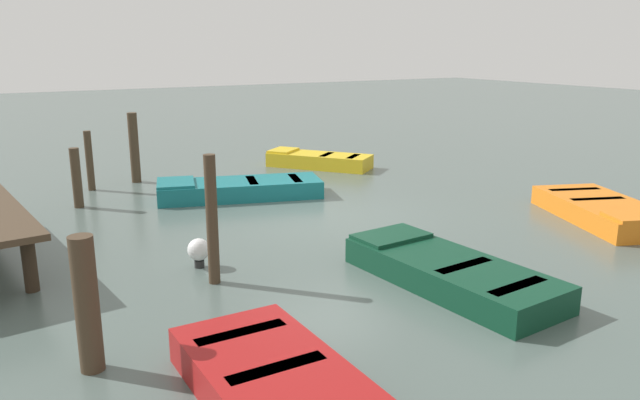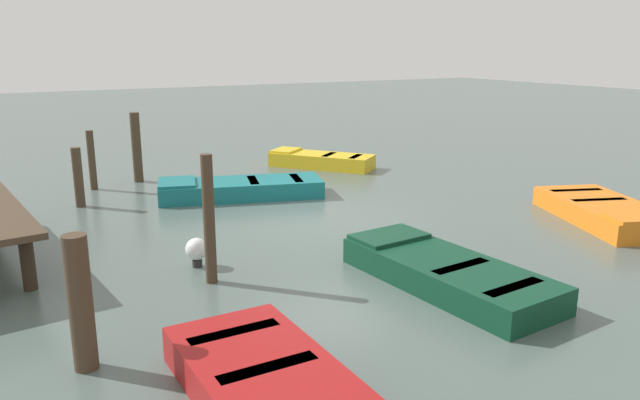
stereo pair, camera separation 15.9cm
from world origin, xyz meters
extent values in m
plane|color=#4C5B56|center=(0.00, 0.00, 0.00)|extent=(80.00, 80.00, 0.00)
cylinder|color=#2E2318|center=(-1.37, 5.64, 0.42)|extent=(0.20, 0.20, 0.85)
cube|color=#0C3823|center=(-4.26, 0.23, 0.20)|extent=(3.52, 1.58, 0.40)
cube|color=maroon|center=(-4.26, 0.23, 0.34)|extent=(2.98, 1.25, 0.04)
cube|color=#0C3823|center=(-2.93, 0.33, 0.43)|extent=(0.85, 1.24, 0.06)
cube|color=maroon|center=(-4.51, 0.21, 0.38)|extent=(0.28, 1.04, 0.04)
cube|color=maroon|center=(-5.45, 0.13, 0.38)|extent=(0.28, 1.04, 0.04)
cube|color=orange|center=(-3.16, -4.84, 0.20)|extent=(3.45, 2.52, 0.40)
cube|color=black|center=(-3.16, -4.84, 0.34)|extent=(2.90, 2.04, 0.04)
cube|color=black|center=(-2.94, -4.93, 0.38)|extent=(0.61, 1.16, 0.04)
cube|color=black|center=(-2.14, -5.24, 0.38)|extent=(0.61, 1.16, 0.04)
cube|color=gold|center=(4.55, -2.61, 0.20)|extent=(2.99, 2.64, 0.40)
cube|color=#4C3319|center=(4.55, -2.61, 0.34)|extent=(2.49, 2.19, 0.04)
cube|color=gold|center=(5.46, -1.90, 0.43)|extent=(1.09, 1.13, 0.06)
cube|color=#42301E|center=(4.37, -2.75, 0.38)|extent=(0.65, 0.76, 0.04)
cube|color=#42301E|center=(3.72, -3.25, 0.38)|extent=(0.65, 0.76, 0.04)
cube|color=#14666B|center=(2.35, 0.80, 0.20)|extent=(2.29, 3.96, 0.40)
cube|color=beige|center=(2.35, 0.80, 0.34)|extent=(1.86, 3.34, 0.04)
cube|color=#14666B|center=(2.77, 2.20, 0.43)|extent=(1.32, 1.12, 0.06)
cube|color=#9B9789|center=(2.27, 0.53, 0.38)|extent=(1.00, 0.47, 0.04)
cube|color=#9B9789|center=(1.97, -0.46, 0.38)|extent=(1.00, 0.47, 0.04)
cube|color=maroon|center=(-6.00, 3.82, 0.20)|extent=(3.25, 1.36, 0.40)
cube|color=black|center=(-6.00, 3.82, 0.34)|extent=(2.76, 1.06, 0.04)
cube|color=black|center=(-5.76, 3.83, 0.38)|extent=(0.20, 1.05, 0.04)
cube|color=black|center=(-4.86, 3.83, 0.38)|extent=(0.20, 1.05, 0.04)
cylinder|color=#423323|center=(3.29, 4.24, 0.66)|extent=(0.21, 0.21, 1.32)
cylinder|color=#423323|center=(-4.14, 5.30, 0.78)|extent=(0.26, 0.26, 1.55)
cylinder|color=#423323|center=(5.24, 2.50, 0.90)|extent=(0.24, 0.24, 1.80)
cylinder|color=#423323|center=(4.88, 3.68, 0.73)|extent=(0.17, 0.17, 1.46)
cylinder|color=#423323|center=(-2.39, 3.22, 0.98)|extent=(0.17, 0.17, 1.96)
cylinder|color=#262626|center=(-1.64, 3.20, 0.06)|extent=(0.16, 0.16, 0.12)
sphere|color=white|center=(-1.64, 3.20, 0.30)|extent=(0.36, 0.36, 0.36)
camera|label=1|loc=(-10.70, 6.20, 3.50)|focal=34.49mm
camera|label=2|loc=(-10.78, 6.06, 3.50)|focal=34.49mm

